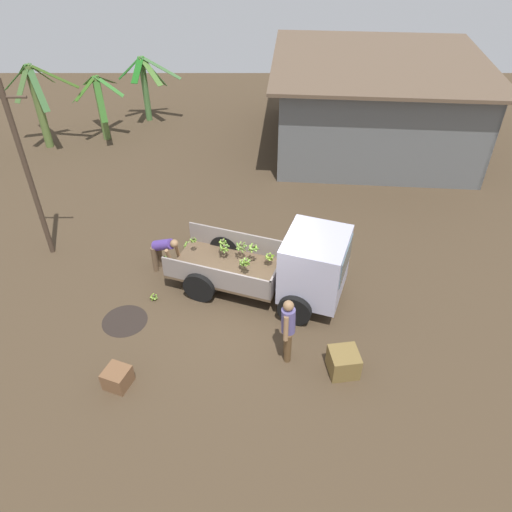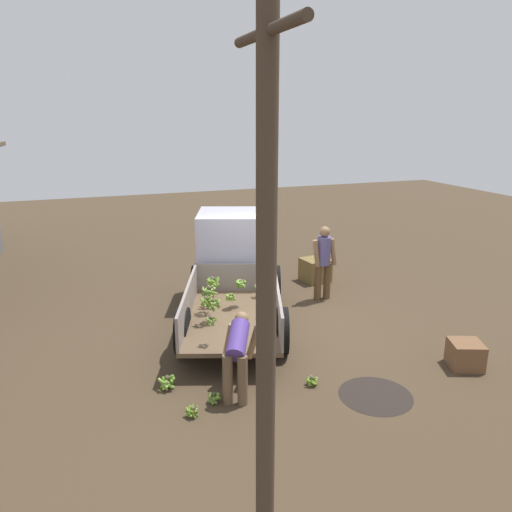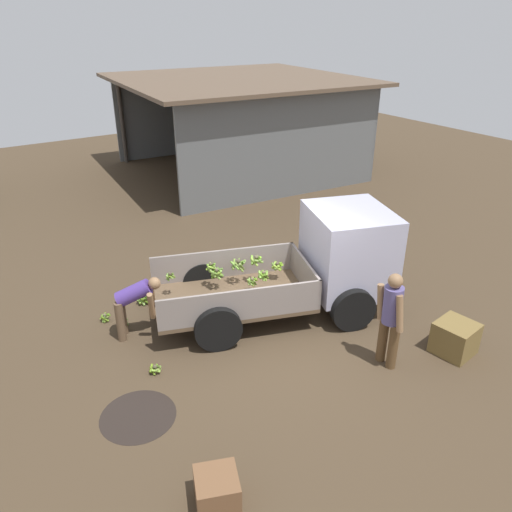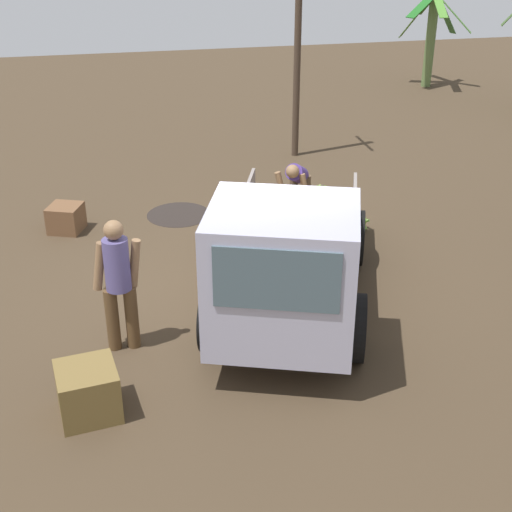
# 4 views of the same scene
# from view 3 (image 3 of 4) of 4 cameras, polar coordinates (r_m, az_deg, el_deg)

# --- Properties ---
(ground) EXTENTS (36.00, 36.00, 0.00)m
(ground) POSITION_cam_3_polar(r_m,az_deg,el_deg) (9.59, 2.69, -8.19)
(ground) COLOR #433424
(mud_patch_0) EXTENTS (1.13, 1.13, 0.01)m
(mud_patch_0) POSITION_cam_3_polar(r_m,az_deg,el_deg) (7.98, -13.32, -17.38)
(mud_patch_0) COLOR black
(mud_patch_0) RESTS_ON ground
(cargo_truck) EXTENTS (4.83, 3.08, 2.03)m
(cargo_truck) POSITION_cam_3_polar(r_m,az_deg,el_deg) (9.81, 8.02, -0.42)
(cargo_truck) COLOR brown
(cargo_truck) RESTS_ON ground
(warehouse_shed) EXTENTS (8.54, 8.29, 3.34)m
(warehouse_shed) POSITION_cam_3_polar(r_m,az_deg,el_deg) (18.80, -0.77, 17.17)
(warehouse_shed) COLOR slate
(warehouse_shed) RESTS_ON ground
(person_foreground_visitor) EXTENTS (0.33, 0.62, 1.73)m
(person_foreground_visitor) POSITION_cam_3_polar(r_m,az_deg,el_deg) (8.45, 15.17, -6.63)
(person_foreground_visitor) COLOR brown
(person_foreground_visitor) RESTS_ON ground
(person_worker_loading) EXTENTS (0.85, 0.78, 1.19)m
(person_worker_loading) POSITION_cam_3_polar(r_m,az_deg,el_deg) (9.23, -13.83, -5.06)
(person_worker_loading) COLOR brown
(person_worker_loading) RESTS_ON ground
(banana_bunch_on_ground_0) EXTENTS (0.22, 0.21, 0.18)m
(banana_bunch_on_ground_0) POSITION_cam_3_polar(r_m,az_deg,el_deg) (9.88, -14.89, -7.35)
(banana_bunch_on_ground_0) COLOR #4A4330
(banana_bunch_on_ground_0) RESTS_ON ground
(banana_bunch_on_ground_1) EXTENTS (0.22, 0.22, 0.16)m
(banana_bunch_on_ground_1) POSITION_cam_3_polar(r_m,az_deg,el_deg) (8.63, -11.48, -12.49)
(banana_bunch_on_ground_1) COLOR brown
(banana_bunch_on_ground_1) RESTS_ON ground
(banana_bunch_on_ground_2) EXTENTS (0.20, 0.20, 0.17)m
(banana_bunch_on_ground_2) POSITION_cam_3_polar(r_m,az_deg,el_deg) (10.14, -16.86, -6.68)
(banana_bunch_on_ground_2) COLOR brown
(banana_bunch_on_ground_2) RESTS_ON ground
(banana_bunch_on_ground_3) EXTENTS (0.28, 0.28, 0.23)m
(banana_bunch_on_ground_3) POSITION_cam_3_polar(r_m,az_deg,el_deg) (10.50, -12.74, -4.76)
(banana_bunch_on_ground_3) COLOR #48412E
(banana_bunch_on_ground_3) RESTS_ON ground
(wooden_crate_0) EXTENTS (0.67, 0.67, 0.45)m
(wooden_crate_0) POSITION_cam_3_polar(r_m,az_deg,el_deg) (6.65, -4.48, -25.17)
(wooden_crate_0) COLOR brown
(wooden_crate_0) RESTS_ON ground
(wooden_crate_1) EXTENTS (0.72, 0.72, 0.58)m
(wooden_crate_1) POSITION_cam_3_polar(r_m,az_deg,el_deg) (9.46, 21.78, -8.71)
(wooden_crate_1) COLOR brown
(wooden_crate_1) RESTS_ON ground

